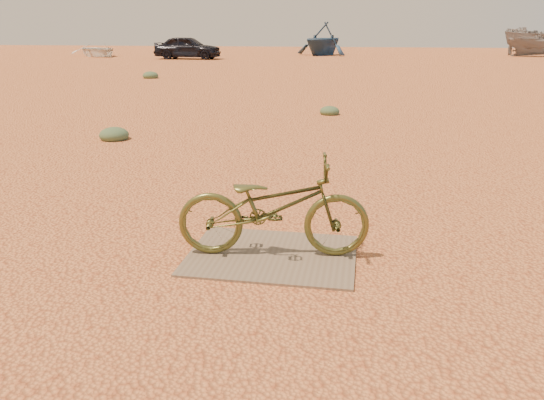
% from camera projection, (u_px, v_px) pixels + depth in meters
% --- Properties ---
extents(ground, '(120.00, 120.00, 0.00)m').
position_uv_depth(ground, '(215.00, 260.00, 4.96)').
color(ground, '#E5894D').
rests_on(ground, ground).
extents(plywood_board, '(1.58, 1.20, 0.02)m').
position_uv_depth(plywood_board, '(272.00, 255.00, 5.04)').
color(plywood_board, '#715F4B').
rests_on(plywood_board, ground).
extents(bicycle, '(1.85, 0.86, 0.94)m').
position_uv_depth(bicycle, '(273.00, 207.00, 4.90)').
color(bicycle, '#505224').
rests_on(bicycle, plywood_board).
extents(car, '(4.62, 1.88, 1.57)m').
position_uv_depth(car, '(188.00, 47.00, 37.13)').
color(car, black).
rests_on(car, ground).
extents(boat_near_left, '(5.60, 5.67, 0.96)m').
position_uv_depth(boat_near_left, '(98.00, 50.00, 40.66)').
color(boat_near_left, silver).
rests_on(boat_near_left, ground).
extents(boat_far_left, '(5.94, 6.25, 2.57)m').
position_uv_depth(boat_far_left, '(323.00, 39.00, 42.17)').
color(boat_far_left, navy).
rests_on(boat_far_left, ground).
extents(kale_a, '(0.57, 0.57, 0.31)m').
position_uv_depth(kale_a, '(115.00, 139.00, 10.34)').
color(kale_a, '#546D49').
rests_on(kale_a, ground).
extents(kale_b, '(0.49, 0.49, 0.27)m').
position_uv_depth(kale_b, '(330.00, 114.00, 13.34)').
color(kale_b, '#546D49').
rests_on(kale_b, ground).
extents(kale_c, '(0.68, 0.68, 0.37)m').
position_uv_depth(kale_c, '(151.00, 78.00, 23.02)').
color(kale_c, '#546D49').
rests_on(kale_c, ground).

